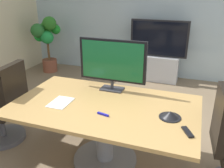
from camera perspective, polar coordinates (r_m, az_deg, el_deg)
ground_plane at (r=3.12m, az=0.03°, el=-17.01°), size 7.40×7.40×0.00m
wall_back_glass_partition at (r=5.56m, az=11.64°, el=16.05°), size 6.39×0.10×2.84m
conference_table at (r=2.79m, az=-1.74°, el=-8.07°), size 2.04×1.21×0.74m
office_chair_left at (r=3.48m, az=-23.57°, el=-5.62°), size 0.61×0.59×1.09m
tv_monitor at (r=2.97m, az=0.08°, el=5.14°), size 0.84×0.18×0.64m
wall_display_unit at (r=5.40m, az=10.54°, el=5.36°), size 1.20×0.36×1.31m
potted_plant at (r=5.99m, az=-15.12°, el=10.42°), size 0.59×0.63×1.31m
conference_phone at (r=2.51m, az=13.40°, el=-7.01°), size 0.22×0.22×0.07m
remote_control at (r=2.32m, az=17.20°, el=-10.63°), size 0.12×0.17×0.02m
whiteboard_marker at (r=2.50m, az=-2.11°, el=-7.07°), size 0.13×0.05×0.02m
paper_notepad at (r=2.81m, az=-11.90°, el=-4.23°), size 0.21×0.30×0.01m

